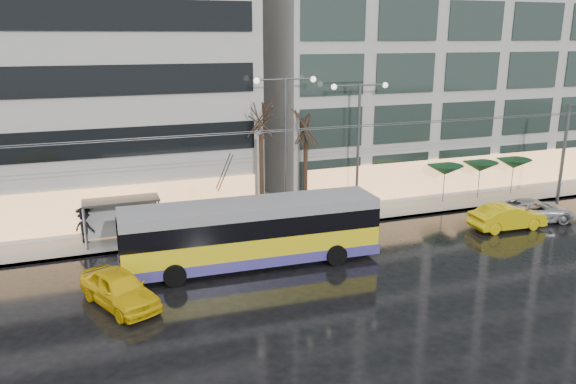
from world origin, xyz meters
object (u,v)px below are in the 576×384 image
street_lamp_near (285,130)px  bus_shelter (114,211)px  trolleybus (252,235)px  taxi_a (119,289)px

street_lamp_near → bus_shelter: bearing=-179.4°
bus_shelter → street_lamp_near: (10.38, 0.11, 4.03)m
trolleybus → taxi_a: bearing=-160.8°
street_lamp_near → taxi_a: (-10.76, -8.20, -5.19)m
trolleybus → bus_shelter: size_ratio=3.18×
trolleybus → bus_shelter: (-6.43, 5.72, 0.30)m
bus_shelter → street_lamp_near: 11.14m
street_lamp_near → taxi_a: 14.49m
street_lamp_near → taxi_a: bearing=-142.7°
street_lamp_near → taxi_a: size_ratio=1.93×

